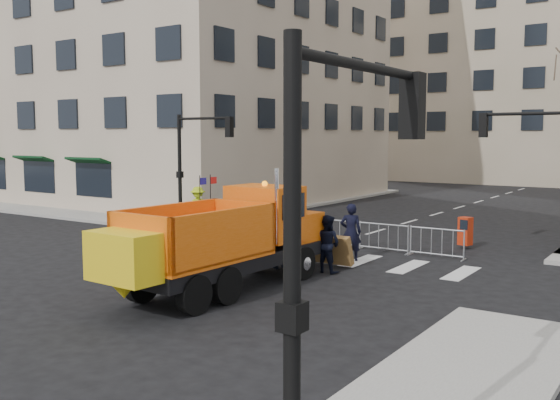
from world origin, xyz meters
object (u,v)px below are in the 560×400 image
Objects in this scene: cop_a at (351,232)px; cop_b at (327,244)px; plow_truck at (223,238)px; newspaper_box at (465,231)px; cop_c at (281,240)px; worker at (198,207)px.

cop_b is at bearing 68.78° from cop_a.
plow_truck reaches higher than cop_a.
newspaper_box is (2.36, 6.74, -0.24)m from cop_b.
cop_c is 9.42m from worker.
worker reaches higher than cop_c.
cop_c is (-1.58, -0.33, 0.04)m from cop_b.
plow_truck is 4.83× the size of cop_b.
plow_truck is 6.05m from cop_a.
cop_a is 2.78m from cop_c.
cop_a reaches higher than cop_c.
plow_truck reaches higher than newspaper_box.
worker is 1.72× the size of newspaper_box.
worker is 12.16m from newspaper_box.
cop_a is 1.09× the size of cop_b.
cop_c reaches higher than cop_b.
cop_a is at bearing -50.36° from worker.
cop_c is at bearing 33.58° from cop_a.
cop_a reaches higher than newspaper_box.
cop_a is 1.86× the size of newspaper_box.
worker is (-9.60, 4.59, 0.16)m from cop_b.
cop_b is 0.96× the size of cop_c.
worker is at bearing -19.21° from cop_b.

